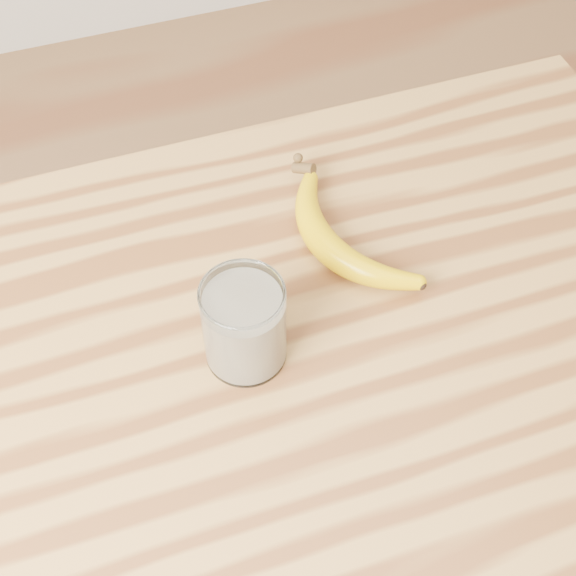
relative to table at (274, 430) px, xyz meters
name	(u,v)px	position (x,y,z in m)	size (l,w,h in m)	color
room	(262,25)	(0.00, 0.00, 0.58)	(4.04, 4.04, 2.70)	brown
table	(274,430)	(0.00, 0.00, 0.00)	(1.20, 0.80, 0.90)	#A07339
smoothie_glass	(244,326)	(-0.02, 0.04, 0.18)	(0.09, 0.09, 0.11)	white
banana	(327,248)	(0.12, 0.14, 0.15)	(0.12, 0.32, 0.04)	#CEA400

